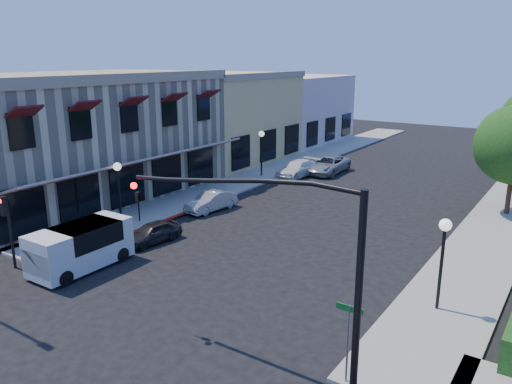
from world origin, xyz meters
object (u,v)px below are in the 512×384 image
Objects in this scene: secondary_signal at (7,219)px; parked_car_b at (211,201)px; signal_mast_arm at (286,246)px; street_name_sign at (348,332)px; parked_car_c at (297,169)px; lamppost_right_near at (444,241)px; parked_car_d at (328,165)px; lamppost_left_near at (118,178)px; parked_car_a at (152,233)px; white_van at (80,245)px; lamppost_right_far at (512,163)px; lamppost_left_far at (262,142)px.

parked_car_b is (1.80, 11.59, -1.74)m from secondary_signal.
signal_mast_arm is 2.98m from street_name_sign.
parked_car_c is (-12.06, 22.08, -3.46)m from signal_mast_arm.
lamppost_right_near reaches higher than parked_car_d.
signal_mast_arm is at bearing -24.37° from lamppost_left_near.
parked_car_a is at bearing -80.72° from parked_car_c.
signal_mast_arm is 2.57× the size of parked_car_a.
lamppost_left_near is at bearing -103.23° from parked_car_d.
lamppost_left_near is at bearing -108.23° from parked_car_b.
parked_car_a is at bearing -14.54° from lamppost_left_near.
parked_car_c is (-0.98, 16.43, 0.09)m from parked_car_a.
street_name_sign is 25.41m from parked_car_c.
secondary_signal reaches higher than parked_car_d.
white_van reaches higher than parked_car_d.
secondary_signal is 0.93× the size of lamppost_right_near.
secondary_signal is at bearing -92.35° from parked_car_b.
lamppost_right_far is (0.00, 16.00, 0.00)m from lamppost_right_near.
lamppost_left_far is 1.00× the size of lamppost_right_far.
street_name_sign is 21.85m from lamppost_right_far.
lamppost_right_far is (2.64, 22.50, -1.35)m from signal_mast_arm.
lamppost_left_far is at bearing 90.00° from lamppost_left_near.
street_name_sign is at bearing -19.93° from lamppost_left_near.
lamppost_right_near is 1.02× the size of parked_car_b.
lamppost_left_far reaches higher than parked_car_d.
lamppost_right_far reaches higher than street_name_sign.
lamppost_left_near reaches higher than street_name_sign.
lamppost_left_far reaches higher than parked_car_b.
street_name_sign is 26.81m from parked_car_d.
lamppost_right_near and lamppost_right_far have the same top height.
lamppost_right_near is at bearing 0.00° from lamppost_left_near.
parked_car_d is (1.40, 2.42, 0.05)m from parked_car_c.
parked_car_c is (-14.70, -0.42, -2.11)m from lamppost_right_far.
parked_car_d is at bearing 82.59° from secondary_signal.
lamppost_right_far reaches higher than parked_car_b.
lamppost_right_far is 1.02× the size of parked_car_b.
lamppost_left_near is (-16.00, 5.80, 1.04)m from street_name_sign.
secondary_signal is 0.75× the size of white_van.
lamppost_left_far is 19.20m from white_van.
parked_car_c is at bearing 118.63° from signal_mast_arm.
parked_car_c is (2.30, 1.58, -2.11)m from lamppost_left_far.
street_name_sign is 0.80× the size of parked_car_a.
lamppost_right_far is at bearing 43.28° from parked_car_b.
parked_car_c is at bearing 81.60° from lamppost_left_near.
lamppost_left_far is 0.83× the size of parked_car_c.
secondary_signal is 20.60m from lamppost_left_far.
parked_car_d is (3.20, 24.59, -1.64)m from secondary_signal.
lamppost_left_far is 0.80× the size of white_van.
signal_mast_arm reaches higher than parked_car_d.
lamppost_right_far is (1.00, 21.80, 1.04)m from street_name_sign.
street_name_sign is at bearing -3.97° from white_van.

